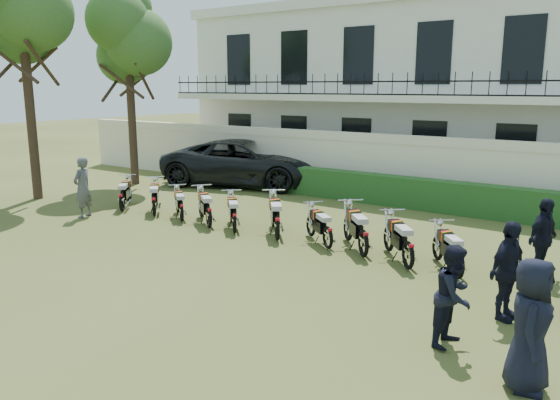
{
  "coord_description": "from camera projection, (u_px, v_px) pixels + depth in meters",
  "views": [
    {
      "loc": [
        8.55,
        -9.7,
        3.93
      ],
      "look_at": [
        0.82,
        1.35,
        1.12
      ],
      "focal_mm": 35.0,
      "sensor_mm": 36.0,
      "label": 1
    }
  ],
  "objects": [
    {
      "name": "ground",
      "position": [
        221.0,
        250.0,
        13.38
      ],
      "size": [
        100.0,
        100.0,
        0.0
      ],
      "primitive_type": "plane",
      "color": "#3C481D",
      "rests_on": "ground"
    },
    {
      "name": "perimeter_wall",
      "position": [
        367.0,
        165.0,
        19.56
      ],
      "size": [
        30.0,
        0.35,
        2.3
      ],
      "color": "#EEE2C8",
      "rests_on": "ground"
    },
    {
      "name": "hedge",
      "position": [
        383.0,
        190.0,
        18.49
      ],
      "size": [
        18.0,
        0.6,
        1.0
      ],
      "primitive_type": "cube",
      "color": "#1B4D1E",
      "rests_on": "ground"
    },
    {
      "name": "building",
      "position": [
        430.0,
        91.0,
        23.82
      ],
      "size": [
        20.4,
        9.6,
        7.4
      ],
      "color": "white",
      "rests_on": "ground"
    },
    {
      "name": "tree_west_mid",
      "position": [
        21.0,
        2.0,
        18.12
      ],
      "size": [
        3.4,
        3.2,
        8.82
      ],
      "color": "#473323",
      "rests_on": "ground"
    },
    {
      "name": "tree_west_near",
      "position": [
        128.0,
        35.0,
        21.21
      ],
      "size": [
        3.4,
        3.2,
        7.9
      ],
      "color": "#473323",
      "rests_on": "ground"
    },
    {
      "name": "motorcycle_0",
      "position": [
        122.0,
        198.0,
        17.29
      ],
      "size": [
        1.28,
        1.48,
        1.02
      ],
      "rotation": [
        0.0,
        0.0,
        0.71
      ],
      "color": "black",
      "rests_on": "ground"
    },
    {
      "name": "motorcycle_1",
      "position": [
        154.0,
        201.0,
        16.67
      ],
      "size": [
        1.43,
        1.43,
        1.05
      ],
      "rotation": [
        0.0,
        0.0,
        0.79
      ],
      "color": "black",
      "rests_on": "ground"
    },
    {
      "name": "motorcycle_2",
      "position": [
        181.0,
        208.0,
        16.0
      ],
      "size": [
        1.39,
        1.15,
        0.94
      ],
      "rotation": [
        0.0,
        0.0,
        0.89
      ],
      "color": "black",
      "rests_on": "ground"
    },
    {
      "name": "motorcycle_3",
      "position": [
        209.0,
        212.0,
        15.26
      ],
      "size": [
        1.57,
        1.24,
        1.04
      ],
      "rotation": [
        0.0,
        0.0,
        0.91
      ],
      "color": "black",
      "rests_on": "ground"
    },
    {
      "name": "motorcycle_4",
      "position": [
        234.0,
        218.0,
        14.72
      ],
      "size": [
        1.33,
        1.39,
        1.0
      ],
      "rotation": [
        0.0,
        0.0,
        0.76
      ],
      "color": "black",
      "rests_on": "ground"
    },
    {
      "name": "motorcycle_5",
      "position": [
        277.0,
        222.0,
        14.02
      ],
      "size": [
        1.38,
        1.63,
        1.11
      ],
      "rotation": [
        0.0,
        0.0,
        0.69
      ],
      "color": "black",
      "rests_on": "ground"
    },
    {
      "name": "motorcycle_6",
      "position": [
        328.0,
        232.0,
        13.29
      ],
      "size": [
        1.45,
        1.18,
        0.97
      ],
      "rotation": [
        0.0,
        0.0,
        0.9
      ],
      "color": "black",
      "rests_on": "ground"
    },
    {
      "name": "motorcycle_7",
      "position": [
        364.0,
        237.0,
        12.64
      ],
      "size": [
        1.46,
        1.58,
        1.12
      ],
      "rotation": [
        0.0,
        0.0,
        0.74
      ],
      "color": "black",
      "rests_on": "ground"
    },
    {
      "name": "motorcycle_8",
      "position": [
        408.0,
        248.0,
        11.79
      ],
      "size": [
        1.38,
        1.54,
        1.08
      ],
      "rotation": [
        0.0,
        0.0,
        0.73
      ],
      "color": "black",
      "rests_on": "ground"
    },
    {
      "name": "motorcycle_9",
      "position": [
        459.0,
        259.0,
        11.22
      ],
      "size": [
        1.19,
        1.49,
        0.99
      ],
      "rotation": [
        0.0,
        0.0,
        0.67
      ],
      "color": "black",
      "rests_on": "ground"
    },
    {
      "name": "suv",
      "position": [
        245.0,
        163.0,
        21.99
      ],
      "size": [
        7.21,
        4.87,
        1.83
      ],
      "primitive_type": "imported",
      "rotation": [
        0.0,
        0.0,
        1.87
      ],
      "color": "black",
      "rests_on": "ground"
    },
    {
      "name": "inspector",
      "position": [
        83.0,
        187.0,
        16.55
      ],
      "size": [
        0.61,
        0.77,
        1.85
      ],
      "primitive_type": "imported",
      "rotation": [
        0.0,
        0.0,
        -1.29
      ],
      "color": "#59595E",
      "rests_on": "ground"
    },
    {
      "name": "officer_0",
      "position": [
        530.0,
        325.0,
        7.06
      ],
      "size": [
        0.69,
        0.95,
        1.8
      ],
      "primitive_type": "imported",
      "rotation": [
        0.0,
        0.0,
        1.71
      ],
      "color": "black",
      "rests_on": "ground"
    },
    {
      "name": "officer_1",
      "position": [
        454.0,
        296.0,
        8.33
      ],
      "size": [
        0.68,
        0.83,
        1.6
      ],
      "primitive_type": "imported",
      "rotation": [
        0.0,
        0.0,
        1.47
      ],
      "color": "black",
      "rests_on": "ground"
    },
    {
      "name": "officer_2",
      "position": [
        508.0,
        271.0,
        9.24
      ],
      "size": [
        0.68,
        1.09,
        1.73
      ],
      "primitive_type": "imported",
      "rotation": [
        0.0,
        0.0,
        1.29
      ],
      "color": "black",
      "rests_on": "ground"
    },
    {
      "name": "officer_5",
      "position": [
        543.0,
        239.0,
        11.24
      ],
      "size": [
        0.7,
        1.08,
        1.7
      ],
      "primitive_type": "imported",
      "rotation": [
        0.0,
        0.0,
        1.26
      ],
      "color": "black",
      "rests_on": "ground"
    }
  ]
}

